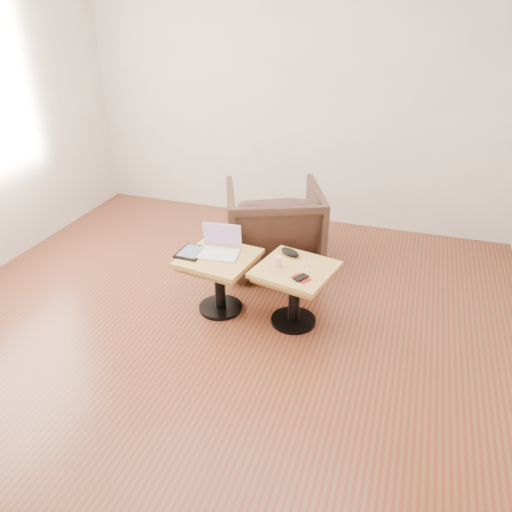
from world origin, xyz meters
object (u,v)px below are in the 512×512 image
(side_table_right, at_px, (295,282))
(armchair, at_px, (274,227))
(laptop, at_px, (220,248))
(side_table_left, at_px, (219,270))
(striped_cup, at_px, (278,262))

(side_table_right, distance_m, armchair, 0.92)
(laptop, bearing_deg, side_table_right, -9.60)
(side_table_left, bearing_deg, laptop, 110.35)
(laptop, xyz_separation_m, armchair, (0.20, 0.79, -0.14))
(side_table_left, bearing_deg, side_table_right, 9.18)
(striped_cup, bearing_deg, side_table_left, 178.20)
(side_table_left, xyz_separation_m, laptop, (-0.01, 0.05, 0.16))
(armchair, bearing_deg, laptop, 53.53)
(side_table_left, height_order, laptop, laptop)
(striped_cup, xyz_separation_m, armchair, (-0.28, 0.85, -0.14))
(side_table_left, relative_size, armchair, 0.71)
(side_table_right, bearing_deg, striped_cup, -155.54)
(side_table_left, distance_m, side_table_right, 0.59)
(side_table_left, relative_size, striped_cup, 7.46)
(armchair, bearing_deg, side_table_right, 93.77)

